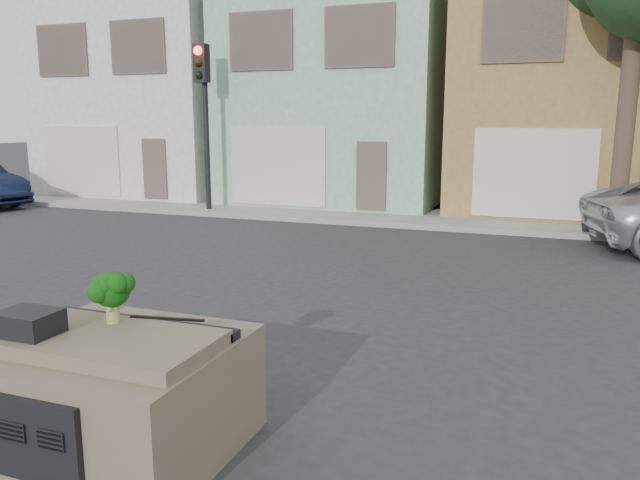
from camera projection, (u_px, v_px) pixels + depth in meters
The scene contains 11 objects.
ground_plane at pixel (266, 339), 8.31m from camera, with size 120.00×120.00×0.00m, color #303033.
sidewalk at pixel (423, 218), 17.95m from camera, with size 40.00×3.00×0.15m, color gray.
townhouse_white at pixel (170, 96), 24.70m from camera, with size 7.20×8.20×7.55m, color silver.
townhouse_mint at pixel (350, 94), 22.12m from camera, with size 7.20×8.20×7.55m, color #8FC19C.
townhouse_tan at pixel (578, 90), 19.55m from camera, with size 7.20×8.20×7.55m, color olive.
traffic_signal at pixel (205, 130), 18.79m from camera, with size 0.40×0.40×5.10m, color black.
tree_near at pixel (631, 61), 14.79m from camera, with size 4.40×4.00×8.50m, color #1F3F1E.
car_dashboard at pixel (118, 390), 5.44m from camera, with size 2.00×1.80×1.12m, color #6C604C.
instrument_hump at pixel (28, 323), 5.20m from camera, with size 0.48×0.38×0.20m, color black.
wiper_arm at pixel (167, 318), 5.59m from camera, with size 0.70×0.03×0.02m, color black.
broccoli at pixel (112, 296), 5.47m from camera, with size 0.39×0.39×0.48m, color #0C3B0B.
Camera 1 is at (3.44, -7.15, 2.89)m, focal length 35.00 mm.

